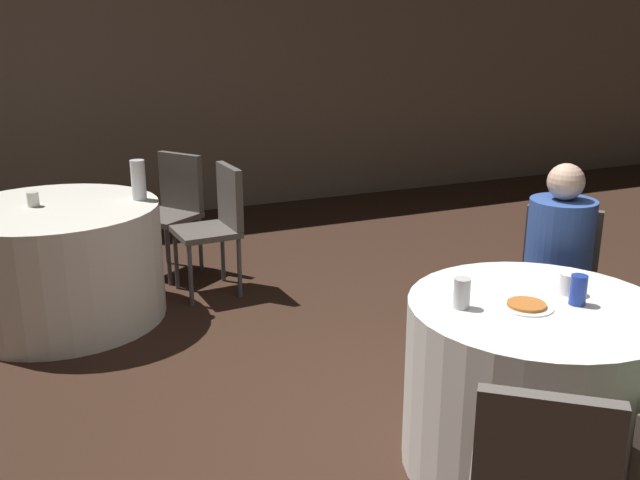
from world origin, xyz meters
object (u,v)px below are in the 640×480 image
(chair_near_northeast, at_px, (557,276))
(chair_far_east, at_px, (218,217))
(pizza_plate_near, at_px, (526,305))
(table_far, at_px, (59,263))
(soda_can_blue, at_px, (578,290))
(chair_far_northeast, at_px, (173,202))
(table_near, at_px, (531,386))
(bottle_far, at_px, (138,180))
(soda_can_silver, at_px, (462,293))
(person_blue_shirt, at_px, (555,278))

(chair_near_northeast, distance_m, chair_far_east, 2.25)
(pizza_plate_near, bearing_deg, chair_far_east, 102.65)
(table_far, bearing_deg, soda_can_blue, -54.02)
(chair_near_northeast, xyz_separation_m, pizza_plate_near, (-0.75, -0.64, 0.20))
(table_far, bearing_deg, chair_far_northeast, 34.70)
(table_far, distance_m, pizza_plate_near, 2.93)
(table_near, xyz_separation_m, soda_can_blue, (0.14, -0.06, 0.42))
(chair_near_northeast, xyz_separation_m, bottle_far, (-1.83, 1.75, 0.32))
(table_near, height_order, chair_far_east, chair_far_east)
(soda_can_silver, distance_m, bottle_far, 2.44)
(chair_far_east, xyz_separation_m, soda_can_silver, (0.32, -2.38, 0.26))
(person_blue_shirt, bearing_deg, chair_far_northeast, -14.42)
(chair_near_northeast, relative_size, chair_far_northeast, 1.00)
(soda_can_blue, bearing_deg, chair_far_northeast, 107.08)
(person_blue_shirt, bearing_deg, chair_far_east, -11.95)
(chair_near_northeast, relative_size, bottle_far, 3.49)
(chair_far_northeast, bearing_deg, person_blue_shirt, 174.11)
(chair_near_northeast, bearing_deg, pizza_plate_near, 87.53)
(pizza_plate_near, xyz_separation_m, soda_can_blue, (0.20, -0.06, 0.05))
(chair_far_east, bearing_deg, pizza_plate_near, -170.37)
(chair_near_northeast, distance_m, person_blue_shirt, 0.17)
(chair_far_northeast, xyz_separation_m, pizza_plate_near, (0.74, -3.02, 0.20))
(table_near, relative_size, table_far, 0.83)
(pizza_plate_near, height_order, bottle_far, bottle_far)
(person_blue_shirt, distance_m, soda_can_blue, 0.75)
(table_near, relative_size, person_blue_shirt, 0.91)
(table_far, bearing_deg, bottle_far, -3.63)
(chair_far_east, distance_m, pizza_plate_near, 2.55)
(person_blue_shirt, xyz_separation_m, soda_can_blue, (-0.42, -0.59, 0.21))
(table_far, height_order, person_blue_shirt, person_blue_shirt)
(chair_far_northeast, bearing_deg, bottle_far, 116.83)
(table_near, distance_m, pizza_plate_near, 0.38)
(bottle_far, bearing_deg, chair_near_northeast, -43.79)
(chair_far_east, bearing_deg, person_blue_shirt, -151.75)
(chair_far_east, bearing_deg, chair_near_northeast, -147.70)
(person_blue_shirt, xyz_separation_m, bottle_far, (-1.71, 1.86, 0.27))
(table_near, distance_m, bottle_far, 2.69)
(table_near, height_order, pizza_plate_near, pizza_plate_near)
(soda_can_blue, bearing_deg, bottle_far, 117.68)
(table_far, height_order, bottle_far, bottle_far)
(pizza_plate_near, distance_m, bottle_far, 2.63)
(soda_can_blue, bearing_deg, table_far, 125.98)
(pizza_plate_near, relative_size, soda_can_silver, 1.72)
(pizza_plate_near, bearing_deg, person_blue_shirt, 40.26)
(table_near, xyz_separation_m, table_far, (-1.66, 2.42, 0.00))
(pizza_plate_near, relative_size, soda_can_blue, 1.72)
(chair_far_northeast, xyz_separation_m, person_blue_shirt, (1.37, -2.49, 0.05))
(chair_near_northeast, bearing_deg, bottle_far, 2.99)
(table_far, bearing_deg, chair_far_east, 3.02)
(table_far, bearing_deg, table_near, -55.50)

